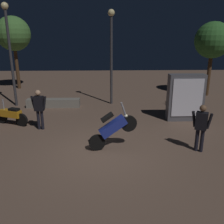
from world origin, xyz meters
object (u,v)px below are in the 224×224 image
Objects in this scene: person_rider_beside at (201,124)px; motorcycle_orange_parked_left at (11,115)px; motorcycle_black_parked_right at (176,98)px; kiosk_billboard at (186,98)px; person_bystander_far at (39,106)px; streetlamp_near at (111,46)px; motorcycle_blue_foreground at (113,128)px; streetlamp_far at (9,43)px.

motorcycle_orange_parked_left is at bearing -82.39° from person_rider_beside.
kiosk_billboard is (-0.34, -2.45, 0.61)m from motorcycle_black_parked_right.
motorcycle_black_parked_right is 7.48m from person_bystander_far.
motorcycle_orange_parked_left is 0.31× the size of streetlamp_near.
kiosk_billboard is (0.51, 3.18, 0.10)m from person_rider_beside.
streetlamp_far is (-5.15, 5.58, 2.59)m from motorcycle_blue_foreground.
motorcycle_orange_parked_left is 0.30× the size of streetlamp_far.
streetlamp_far is at bearing -74.98° from motorcycle_black_parked_right.
person_bystander_far is 0.31× the size of streetlamp_far.
motorcycle_black_parked_right is (8.02, 2.84, 0.00)m from motorcycle_orange_parked_left.
motorcycle_blue_foreground is 0.78× the size of kiosk_billboard.
person_rider_beside is 10.22m from streetlamp_far.
motorcycle_orange_parked_left is at bearing -53.98° from motorcycle_black_parked_right.
motorcycle_black_parked_right is 0.77× the size of kiosk_billboard.
motorcycle_black_parked_right is at bearing -138.00° from motorcycle_orange_parked_left.
person_bystander_far is at bearing 8.61° from kiosk_billboard.
motorcycle_black_parked_right is 1.01× the size of person_rider_beside.
streetlamp_near is at bearing 2.38° from streetlamp_far.
person_rider_beside is 7.04m from streetlamp_near.
motorcycle_orange_parked_left is 7.71m from person_rider_beside.
streetlamp_far is at bearing -139.94° from person_bystander_far.
kiosk_billboard is at bearing 8.67° from motorcycle_black_parked_right.
streetlamp_far reaches higher than person_bystander_far.
person_rider_beside is at bearing -178.78° from motorcycle_orange_parked_left.
kiosk_billboard is at bearing -41.87° from streetlamp_near.
motorcycle_orange_parked_left and motorcycle_black_parked_right have the same top height.
person_rider_beside reaches higher than motorcycle_black_parked_right.
person_bystander_far is 6.36m from kiosk_billboard.
streetlamp_far is (-5.28, -0.22, 0.15)m from streetlamp_near.
person_bystander_far is (-5.78, 2.20, 0.03)m from person_rider_beside.
streetlamp_near reaches higher than person_rider_beside.
person_bystander_far is at bearing -46.08° from motorcycle_black_parked_right.
streetlamp_near is at bearing -120.87° from motorcycle_orange_parked_left.
motorcycle_black_parked_right is (3.72, 5.34, -0.31)m from motorcycle_blue_foreground.
motorcycle_blue_foreground reaches higher than person_rider_beside.
person_bystander_far is at bearing 179.42° from motorcycle_orange_parked_left.
person_bystander_far is at bearing -58.61° from streetlamp_far.
streetlamp_far is at bearing 121.00° from motorcycle_blue_foreground.
person_rider_beside is 0.77× the size of kiosk_billboard.
person_bystander_far reaches higher than motorcycle_black_parked_right.
streetlamp_far reaches higher than kiosk_billboard.
streetlamp_far reaches higher than motorcycle_black_parked_right.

